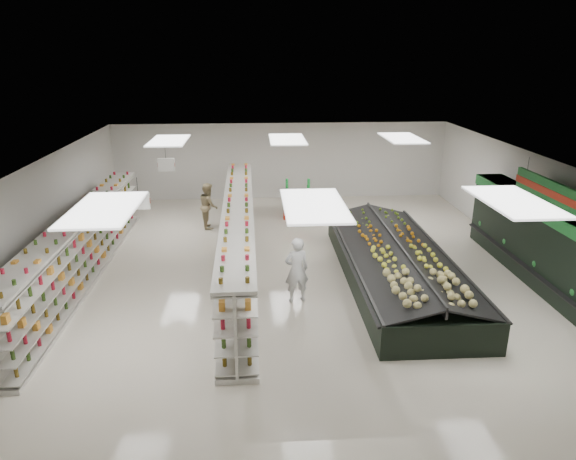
{
  "coord_description": "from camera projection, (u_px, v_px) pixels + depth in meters",
  "views": [
    {
      "loc": [
        -1.14,
        -13.5,
        5.96
      ],
      "look_at": [
        -0.21,
        0.42,
        1.13
      ],
      "focal_mm": 32.0,
      "sensor_mm": 36.0,
      "label": 1
    }
  ],
  "objects": [
    {
      "name": "aisle_sign_near",
      "position": [
        139.0,
        201.0,
        11.72
      ],
      "size": [
        0.52,
        0.06,
        0.75
      ],
      "color": "white",
      "rests_on": "ceiling"
    },
    {
      "name": "produce_island",
      "position": [
        396.0,
        263.0,
        14.0
      ],
      "size": [
        2.84,
        7.73,
        1.15
      ],
      "rotation": [
        0.0,
        0.0,
        -0.01
      ],
      "color": "black",
      "rests_on": "floor"
    },
    {
      "name": "aisle_sign_far",
      "position": [
        166.0,
        165.0,
        15.49
      ],
      "size": [
        0.52,
        0.06,
        0.75
      ],
      "color": "white",
      "rests_on": "ceiling"
    },
    {
      "name": "floor",
      "position": [
        296.0,
        272.0,
        14.75
      ],
      "size": [
        16.0,
        16.0,
        0.0
      ],
      "primitive_type": "plane",
      "color": "beige",
      "rests_on": "ground"
    },
    {
      "name": "shopper_background",
      "position": [
        209.0,
        206.0,
        18.23
      ],
      "size": [
        0.62,
        0.86,
        1.63
      ],
      "primitive_type": "imported",
      "rotation": [
        0.0,
        0.0,
        1.75
      ],
      "color": "#987E5D",
      "rests_on": "floor"
    },
    {
      "name": "ceiling",
      "position": [
        297.0,
        162.0,
        13.7
      ],
      "size": [
        14.0,
        16.0,
        0.02
      ],
      "primitive_type": "cube",
      "color": "white",
      "rests_on": "wall_back"
    },
    {
      "name": "wall_right",
      "position": [
        540.0,
        214.0,
        14.66
      ],
      "size": [
        0.02,
        16.0,
        3.2
      ],
      "primitive_type": "cube",
      "color": "silver",
      "rests_on": "floor"
    },
    {
      "name": "wall_front",
      "position": [
        347.0,
        406.0,
        6.68
      ],
      "size": [
        14.0,
        0.02,
        3.2
      ],
      "primitive_type": "cube",
      "color": "silver",
      "rests_on": "floor"
    },
    {
      "name": "gondola_left",
      "position": [
        82.0,
        250.0,
        14.07
      ],
      "size": [
        0.79,
        10.51,
        1.82
      ],
      "rotation": [
        0.0,
        0.0,
        -0.0
      ],
      "color": "beige",
      "rests_on": "floor"
    },
    {
      "name": "wall_left",
      "position": [
        37.0,
        224.0,
        13.78
      ],
      "size": [
        0.02,
        16.0,
        3.2
      ],
      "primitive_type": "cube",
      "color": "silver",
      "rests_on": "floor"
    },
    {
      "name": "soda_endcap",
      "position": [
        298.0,
        200.0,
        19.39
      ],
      "size": [
        1.17,
        0.84,
        1.43
      ],
      "rotation": [
        0.0,
        0.0,
        -0.08
      ],
      "color": "red",
      "rests_on": "floor"
    },
    {
      "name": "gondola_center",
      "position": [
        239.0,
        239.0,
        14.71
      ],
      "size": [
        0.99,
        11.24,
        1.95
      ],
      "rotation": [
        0.0,
        0.0,
        0.01
      ],
      "color": "beige",
      "rests_on": "floor"
    },
    {
      "name": "produce_wall_case",
      "position": [
        551.0,
        244.0,
        13.34
      ],
      "size": [
        0.93,
        8.0,
        2.2
      ],
      "color": "black",
      "rests_on": "floor"
    },
    {
      "name": "hortifruti_banner",
      "position": [
        550.0,
        192.0,
        12.86
      ],
      "size": [
        0.12,
        3.2,
        0.95
      ],
      "color": "#1E712D",
      "rests_on": "ceiling"
    },
    {
      "name": "shopper_main",
      "position": [
        297.0,
        270.0,
        12.74
      ],
      "size": [
        0.7,
        0.54,
        1.7
      ],
      "primitive_type": "imported",
      "rotation": [
        0.0,
        0.0,
        3.39
      ],
      "color": "silver",
      "rests_on": "floor"
    },
    {
      "name": "wall_back",
      "position": [
        281.0,
        161.0,
        21.77
      ],
      "size": [
        14.0,
        0.02,
        3.2
      ],
      "primitive_type": "cube",
      "color": "silver",
      "rests_on": "floor"
    }
  ]
}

